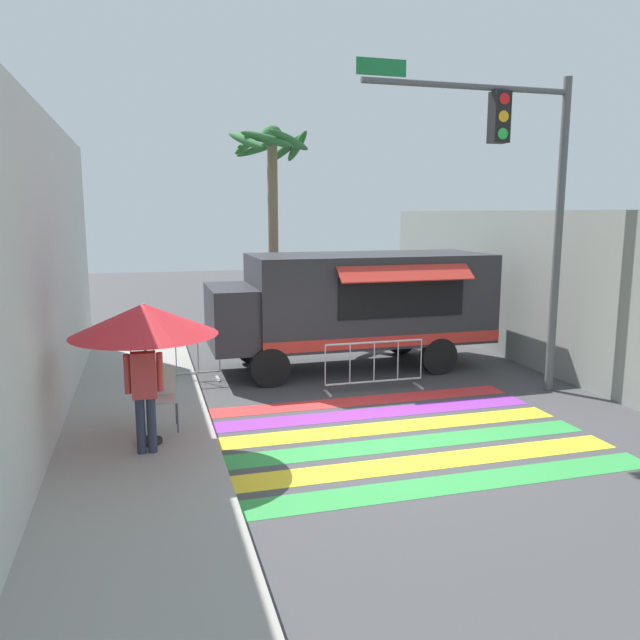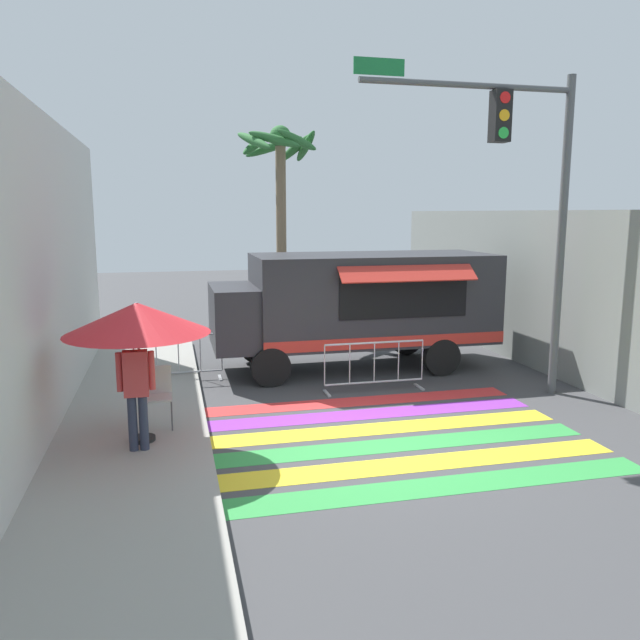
# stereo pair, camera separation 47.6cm
# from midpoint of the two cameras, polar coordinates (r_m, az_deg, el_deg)

# --- Properties ---
(ground_plane) EXTENTS (60.00, 60.00, 0.00)m
(ground_plane) POSITION_cam_midpoint_polar(r_m,az_deg,el_deg) (10.13, 4.69, -10.60)
(ground_plane) COLOR #424244
(sidewalk_left) EXTENTS (4.40, 16.00, 0.15)m
(sidewalk_left) POSITION_cam_midpoint_polar(r_m,az_deg,el_deg) (9.64, -24.07, -12.05)
(sidewalk_left) COLOR #99968E
(sidewalk_left) RESTS_ON ground_plane
(building_left_facade) EXTENTS (0.25, 16.00, 5.09)m
(building_left_facade) POSITION_cam_midpoint_polar(r_m,az_deg,el_deg) (9.10, -26.65, 2.58)
(building_left_facade) COLOR silver
(building_left_facade) RESTS_ON ground_plane
(concrete_wall_right) EXTENTS (0.20, 16.00, 3.58)m
(concrete_wall_right) POSITION_cam_midpoint_polar(r_m,az_deg,el_deg) (14.61, 19.06, 2.42)
(concrete_wall_right) COLOR gray
(concrete_wall_right) RESTS_ON ground_plane
(crosswalk_painted) EXTENTS (6.40, 4.36, 0.01)m
(crosswalk_painted) POSITION_cam_midpoint_polar(r_m,az_deg,el_deg) (10.14, 4.65, -10.54)
(crosswalk_painted) COLOR green
(crosswalk_painted) RESTS_ON ground_plane
(food_truck) EXTENTS (6.30, 2.77, 2.61)m
(food_truck) POSITION_cam_midpoint_polar(r_m,az_deg,el_deg) (14.09, 1.66, 1.70)
(food_truck) COLOR #2D2D33
(food_truck) RESTS_ON ground_plane
(traffic_signal_pole) EXTENTS (4.24, 0.29, 6.09)m
(traffic_signal_pole) POSITION_cam_midpoint_polar(r_m,az_deg,el_deg) (12.43, 17.11, 12.27)
(traffic_signal_pole) COLOR #515456
(traffic_signal_pole) RESTS_ON ground_plane
(patio_umbrella) EXTENTS (2.10, 2.10, 2.09)m
(patio_umbrella) POSITION_cam_midpoint_polar(r_m,az_deg,el_deg) (9.34, -17.20, 0.01)
(patio_umbrella) COLOR black
(patio_umbrella) RESTS_ON sidewalk_left
(folding_chair) EXTENTS (0.46, 0.46, 0.95)m
(folding_chair) POSITION_cam_midpoint_polar(r_m,az_deg,el_deg) (10.26, -15.58, -6.38)
(folding_chair) COLOR #4C4C51
(folding_chair) RESTS_ON sidewalk_left
(vendor_person) EXTENTS (0.53, 0.23, 1.72)m
(vendor_person) POSITION_cam_midpoint_polar(r_m,az_deg,el_deg) (9.17, -17.21, -5.78)
(vendor_person) COLOR #2D3347
(vendor_person) RESTS_ON sidewalk_left
(barricade_front) EXTENTS (2.07, 0.44, 1.00)m
(barricade_front) POSITION_cam_midpoint_polar(r_m,az_deg,el_deg) (12.51, 3.88, -4.24)
(barricade_front) COLOR #B7BABF
(barricade_front) RESTS_ON ground_plane
(barricade_side) EXTENTS (1.83, 0.44, 1.00)m
(barricade_side) POSITION_cam_midpoint_polar(r_m,az_deg,el_deg) (13.45, -14.01, -3.54)
(barricade_side) COLOR #B7BABF
(barricade_side) RESTS_ON ground_plane
(palm_tree) EXTENTS (2.30, 2.33, 5.92)m
(palm_tree) POSITION_cam_midpoint_polar(r_m,az_deg,el_deg) (18.05, -5.24, 12.88)
(palm_tree) COLOR #7A664C
(palm_tree) RESTS_ON ground_plane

